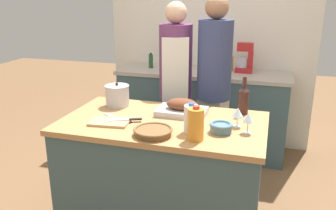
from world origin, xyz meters
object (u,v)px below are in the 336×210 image
at_px(juice_jug, 196,124).
at_px(wine_bottle_green, 243,99).
at_px(mixing_bowl, 221,127).
at_px(knife_paring, 126,120).
at_px(roasting_pan, 182,108).
at_px(person_cook_guest, 214,83).
at_px(stock_pot, 117,96).
at_px(wine_glass_left, 238,113).
at_px(stand_mixer, 245,60).
at_px(milk_jug, 191,119).
at_px(knife_chef, 119,118).
at_px(cutting_board, 110,122).
at_px(condiment_bottle_extra, 151,61).
at_px(condiment_bottle_short, 172,66).
at_px(person_cook_aproned, 176,84).
at_px(condiment_bottle_tall, 231,63).
at_px(wicker_basket, 153,131).
at_px(wine_glass_right, 248,118).

distance_m(juice_jug, wine_bottle_green, 0.64).
relative_size(mixing_bowl, knife_paring, 0.66).
relative_size(roasting_pan, person_cook_guest, 0.21).
xyz_separation_m(stock_pot, wine_glass_left, (0.99, -0.20, 0.02)).
relative_size(knife_paring, stand_mixer, 0.72).
bearing_deg(stand_mixer, milk_jug, -96.23).
bearing_deg(knife_chef, wine_glass_left, 5.91).
bearing_deg(mixing_bowl, cutting_board, -176.44).
bearing_deg(condiment_bottle_extra, stand_mixer, 3.67).
bearing_deg(juice_jug, cutting_board, 169.82).
bearing_deg(condiment_bottle_short, condiment_bottle_extra, 157.94).
xyz_separation_m(cutting_board, milk_jug, (0.59, -0.00, 0.09)).
xyz_separation_m(cutting_board, person_cook_guest, (0.58, 0.95, 0.09)).
distance_m(stock_pot, juice_jug, 0.92).
bearing_deg(condiment_bottle_extra, stock_pot, -83.13).
height_order(condiment_bottle_extra, person_cook_aproned, person_cook_aproned).
distance_m(juice_jug, condiment_bottle_tall, 1.89).
distance_m(milk_jug, wine_bottle_green, 0.57).
relative_size(wine_bottle_green, wine_glass_left, 2.08).
xyz_separation_m(roasting_pan, juice_jug, (0.20, -0.44, 0.06)).
height_order(knife_paring, condiment_bottle_extra, condiment_bottle_extra).
relative_size(wine_bottle_green, stand_mixer, 0.90).
bearing_deg(juice_jug, person_cook_guest, 93.63).
bearing_deg(person_cook_aproned, condiment_bottle_tall, 48.90).
distance_m(condiment_bottle_extra, person_cook_guest, 1.10).
distance_m(wicker_basket, mixing_bowl, 0.45).
height_order(milk_jug, stand_mixer, stand_mixer).
distance_m(cutting_board, knife_chef, 0.10).
relative_size(wicker_basket, person_cook_aproned, 0.15).
bearing_deg(wine_glass_right, knife_chef, 179.31).
xyz_separation_m(cutting_board, condiment_bottle_short, (0.02, 1.54, 0.11)).
bearing_deg(cutting_board, wine_bottle_green, 28.55).
xyz_separation_m(cutting_board, knife_chef, (0.02, 0.10, -0.01)).
relative_size(stand_mixer, condiment_bottle_extra, 1.85).
distance_m(condiment_bottle_tall, person_cook_guest, 0.82).
bearing_deg(stock_pot, knife_paring, -56.96).
bearing_deg(knife_paring, stand_mixer, 68.05).
height_order(stock_pot, condiment_bottle_short, condiment_bottle_short).
distance_m(stock_pot, condiment_bottle_tall, 1.57).
distance_m(wine_glass_left, knife_paring, 0.79).
bearing_deg(stand_mixer, knife_chef, -115.00).
relative_size(wine_glass_right, condiment_bottle_extra, 0.83).
bearing_deg(condiment_bottle_short, stand_mixer, 13.58).
bearing_deg(condiment_bottle_tall, juice_jug, -89.34).
bearing_deg(roasting_pan, juice_jug, -65.29).
bearing_deg(person_cook_aproned, knife_paring, -110.94).
xyz_separation_m(wicker_basket, wine_glass_right, (0.59, 0.21, 0.08)).
bearing_deg(mixing_bowl, condiment_bottle_extra, 123.24).
distance_m(juice_jug, knife_paring, 0.57).
distance_m(knife_paring, person_cook_aproned, 0.93).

